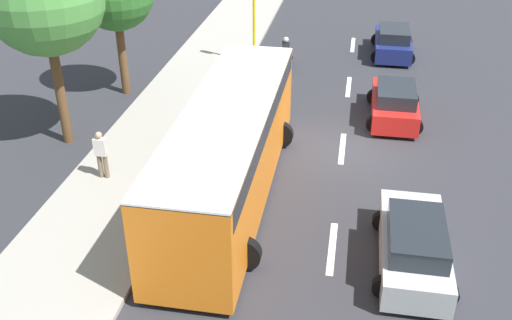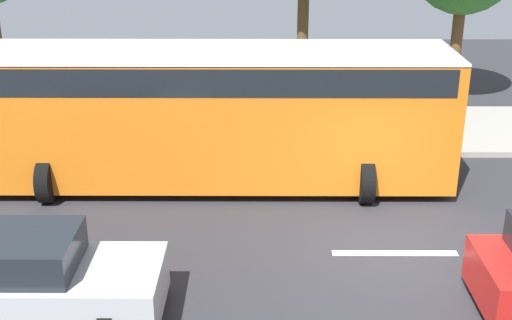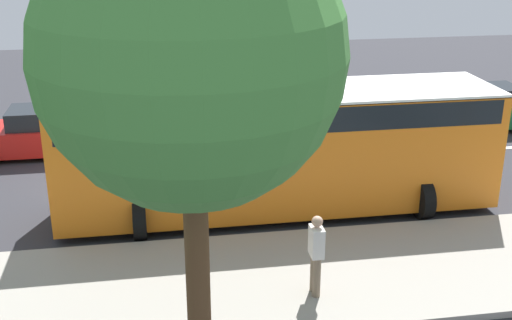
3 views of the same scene
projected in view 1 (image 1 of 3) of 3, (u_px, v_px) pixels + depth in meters
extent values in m
cube|color=#2D2D33|center=(342.00, 150.00, 21.80)|extent=(40.00, 60.00, 0.10)
cube|color=#9E998E|center=(161.00, 132.00, 22.80)|extent=(4.00, 60.00, 0.15)
cube|color=white|center=(353.00, 45.00, 32.03)|extent=(0.20, 2.40, 0.01)
cube|color=white|center=(349.00, 87.00, 26.90)|extent=(0.20, 2.40, 0.01)
cube|color=white|center=(342.00, 148.00, 21.77)|extent=(0.20, 2.40, 0.01)
cube|color=white|center=(332.00, 248.00, 16.64)|extent=(0.20, 2.40, 0.01)
cube|color=navy|center=(393.00, 44.00, 30.40)|extent=(1.77, 4.16, 0.80)
cube|color=#1E2328|center=(394.00, 33.00, 29.78)|extent=(1.49, 2.33, 0.56)
cylinder|color=black|center=(377.00, 40.00, 31.81)|extent=(0.64, 0.22, 0.64)
cylinder|color=black|center=(406.00, 41.00, 31.58)|extent=(0.64, 0.22, 0.64)
cylinder|color=black|center=(377.00, 57.00, 29.47)|extent=(0.64, 0.22, 0.64)
cylinder|color=black|center=(409.00, 59.00, 29.23)|extent=(0.64, 0.22, 0.64)
cube|color=#B7B7BC|center=(413.00, 248.00, 15.78)|extent=(1.72, 4.34, 0.80)
cube|color=#1E2328|center=(417.00, 235.00, 15.14)|extent=(1.45, 2.43, 0.56)
cylinder|color=black|center=(383.00, 221.00, 17.23)|extent=(0.64, 0.22, 0.64)
cylinder|color=black|center=(436.00, 226.00, 17.01)|extent=(0.64, 0.22, 0.64)
cylinder|color=black|center=(384.00, 287.00, 14.78)|extent=(0.64, 0.22, 0.64)
cylinder|color=black|center=(446.00, 294.00, 14.56)|extent=(0.64, 0.22, 0.64)
cube|color=red|center=(394.00, 106.00, 23.75)|extent=(1.77, 4.02, 0.80)
cube|color=#1E2328|center=(396.00, 93.00, 23.14)|extent=(1.48, 2.25, 0.56)
cylinder|color=black|center=(374.00, 97.00, 25.12)|extent=(0.64, 0.22, 0.64)
cylinder|color=black|center=(411.00, 99.00, 24.89)|extent=(0.64, 0.22, 0.64)
cylinder|color=black|center=(374.00, 124.00, 22.86)|extent=(0.64, 0.22, 0.64)
cylinder|color=black|center=(415.00, 127.00, 22.62)|extent=(0.64, 0.22, 0.64)
cube|color=orange|center=(230.00, 150.00, 18.25)|extent=(2.50, 11.00, 2.90)
cube|color=black|center=(229.00, 118.00, 17.71)|extent=(2.52, 10.56, 0.60)
cube|color=white|center=(229.00, 107.00, 17.52)|extent=(2.50, 11.00, 0.08)
cylinder|color=black|center=(243.00, 254.00, 15.65)|extent=(1.00, 0.30, 1.00)
cylinder|color=black|center=(164.00, 245.00, 15.98)|extent=(1.00, 0.30, 1.00)
cylinder|color=black|center=(280.00, 135.00, 21.67)|extent=(1.00, 0.30, 1.00)
cylinder|color=black|center=(222.00, 130.00, 22.00)|extent=(1.00, 0.30, 1.00)
cylinder|color=black|center=(284.00, 66.00, 28.38)|extent=(0.60, 0.10, 0.60)
cylinder|color=black|center=(287.00, 58.00, 29.41)|extent=(0.60, 0.10, 0.60)
cube|color=black|center=(285.00, 57.00, 28.81)|extent=(0.28, 1.10, 0.36)
sphere|color=black|center=(285.00, 54.00, 28.55)|extent=(0.32, 0.32, 0.32)
cylinder|color=black|center=(284.00, 54.00, 28.17)|extent=(0.55, 0.04, 0.04)
cube|color=#333338|center=(286.00, 47.00, 28.68)|extent=(0.36, 0.24, 0.60)
sphere|color=silver|center=(286.00, 40.00, 28.43)|extent=(0.26, 0.26, 0.26)
cylinder|color=#72604C|center=(106.00, 166.00, 19.51)|extent=(0.16, 0.16, 0.85)
cylinder|color=#72604C|center=(100.00, 166.00, 19.54)|extent=(0.16, 0.16, 0.85)
cube|color=silver|center=(100.00, 147.00, 19.16)|extent=(0.40, 0.24, 0.60)
sphere|color=tan|center=(99.00, 135.00, 18.95)|extent=(0.22, 0.22, 0.22)
cylinder|color=yellow|center=(254.00, 21.00, 28.16)|extent=(0.14, 0.14, 4.50)
cylinder|color=brown|center=(122.00, 57.00, 25.50)|extent=(0.36, 0.36, 3.37)
cylinder|color=brown|center=(60.00, 91.00, 21.28)|extent=(0.36, 0.36, 4.08)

